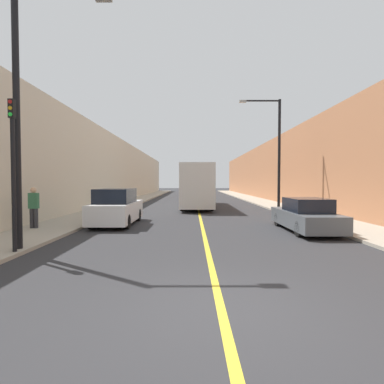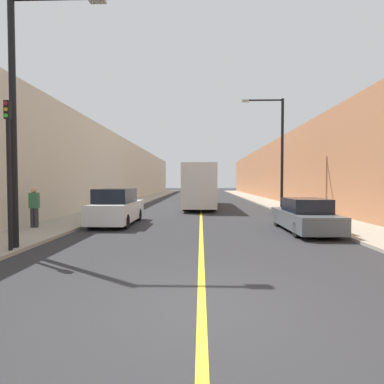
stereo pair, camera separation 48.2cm
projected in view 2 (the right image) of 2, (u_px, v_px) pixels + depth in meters
The scene contains 13 objects.
ground_plane at pixel (202, 311), 5.07m from camera, with size 200.00×200.00×0.00m, color #2D2D30.
sidewalk_left at pixel (142, 200), 35.24m from camera, with size 2.79×72.00×0.12m, color #A89E8C.
sidewalk_right at pixel (261, 200), 34.83m from camera, with size 2.79×72.00×0.12m, color #A89E8C.
building_row_left at pixel (113, 171), 35.23m from camera, with size 4.00×72.00×6.95m, color beige.
building_row_right at pixel (290, 171), 34.62m from camera, with size 4.00×72.00×6.93m, color #B2724C.
road_center_line at pixel (201, 200), 35.04m from camera, with size 0.16×72.00×0.01m, color gold.
bus at pixel (199, 185), 26.03m from camera, with size 2.50×11.36×3.53m.
parked_suv_left at pixel (117, 208), 15.31m from camera, with size 1.86×4.63×1.84m.
car_right_near at pixel (304, 216), 13.10m from camera, with size 1.76×4.76×1.47m.
street_lamp_left at pixel (22, 104), 9.27m from camera, with size 3.04×0.24×7.77m.
street_lamp_right at pixel (278, 147), 21.57m from camera, with size 3.04×0.24×8.04m.
traffic_light at pixel (9, 170), 8.94m from camera, with size 0.16×0.18×4.48m.
pedestrian at pixel (34, 207), 13.55m from camera, with size 0.40×0.26×1.83m.
Camera 2 is at (-0.02, -5.00, 2.19)m, focal length 28.00 mm.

